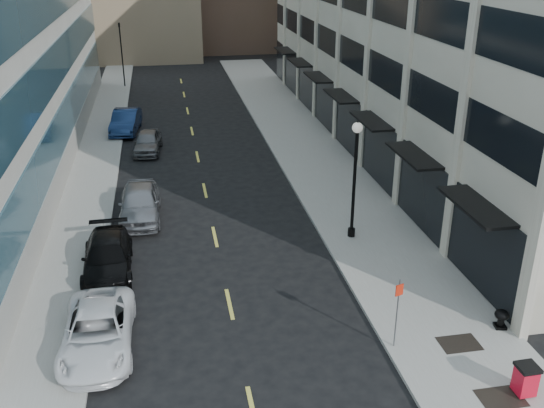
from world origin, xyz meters
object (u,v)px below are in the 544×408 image
object	(u,v)px
car_white_van	(97,331)
sign_post	(398,305)
car_black_pickup	(108,257)
car_silver_sedan	(140,203)
traffic_signal	(119,27)
lamppost	(355,170)
urn_planter	(502,317)
car_grey_sedan	(148,142)
trash_bin	(526,379)
car_blue_sedan	(126,121)

from	to	relation	value
car_white_van	sign_post	distance (m)	10.34
car_black_pickup	car_silver_sedan	size ratio (longest dim) A/B	0.99
traffic_signal	lamppost	world-z (taller)	traffic_signal
car_silver_sedan	urn_planter	bearing A→B (deg)	-42.53
car_grey_sedan	trash_bin	size ratio (longest dim) A/B	4.04
lamppost	car_black_pickup	bearing A→B (deg)	-174.01
car_silver_sedan	car_grey_sedan	world-z (taller)	car_silver_sedan
car_white_van	car_silver_sedan	size ratio (longest dim) A/B	1.02
car_blue_sedan	trash_bin	distance (m)	34.17
car_grey_sedan	lamppost	xyz separation A→B (m)	(9.60, -15.01, 2.79)
trash_bin	lamppost	bearing A→B (deg)	98.36
car_grey_sedan	traffic_signal	bearing A→B (deg)	101.86
traffic_signal	car_blue_sedan	xyz separation A→B (m)	(0.70, -15.39, -4.89)
traffic_signal	sign_post	world-z (taller)	traffic_signal
car_black_pickup	car_grey_sedan	size ratio (longest dim) A/B	1.19
car_silver_sedan	car_blue_sedan	bearing A→B (deg)	95.63
lamppost	urn_planter	world-z (taller)	lamppost
car_black_pickup	car_silver_sedan	world-z (taller)	car_silver_sedan
car_silver_sedan	lamppost	distance (m)	11.10
car_black_pickup	car_white_van	bearing A→B (deg)	-91.21
car_black_pickup	urn_planter	xyz separation A→B (m)	(14.30, -7.00, -0.13)
car_white_van	car_blue_sedan	bearing A→B (deg)	90.58
trash_bin	car_black_pickup	bearing A→B (deg)	140.46
car_grey_sedan	lamppost	distance (m)	18.03
car_black_pickup	urn_planter	bearing A→B (deg)	-27.31
car_white_van	lamppost	bearing A→B (deg)	31.14
traffic_signal	car_white_van	size ratio (longest dim) A/B	1.35
traffic_signal	sign_post	distance (m)	45.38
car_blue_sedan	urn_planter	distance (m)	31.59
car_white_van	sign_post	xyz separation A→B (m)	(10.10, -1.90, 1.12)
car_silver_sedan	trash_bin	distance (m)	19.73
car_white_van	car_black_pickup	size ratio (longest dim) A/B	1.03
traffic_signal	car_white_van	distance (m)	42.30
sign_post	urn_planter	xyz separation A→B (m)	(4.20, 0.34, -1.24)
lamppost	sign_post	bearing A→B (deg)	-97.36
car_black_pickup	car_silver_sedan	distance (m)	5.53
trash_bin	sign_post	size ratio (longest dim) A/B	0.40
car_white_van	car_silver_sedan	xyz separation A→B (m)	(1.27, 10.82, 0.14)
traffic_signal	car_black_pickup	distance (m)	36.90
traffic_signal	lamppost	xyz separation A→B (m)	(11.90, -35.38, -2.21)
traffic_signal	car_silver_sedan	size ratio (longest dim) A/B	1.38
car_white_van	lamppost	size ratio (longest dim) A/B	0.90
traffic_signal	car_silver_sedan	distance (m)	31.61
traffic_signal	trash_bin	size ratio (longest dim) A/B	6.66
car_blue_sedan	lamppost	bearing A→B (deg)	-54.06
car_silver_sedan	sign_post	distance (m)	15.52
car_grey_sedan	trash_bin	bearing A→B (deg)	-61.01
traffic_signal	car_black_pickup	xyz separation A→B (m)	(0.70, -36.56, -4.99)
car_black_pickup	car_blue_sedan	bearing A→B (deg)	88.79
car_black_pickup	lamppost	bearing A→B (deg)	4.77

